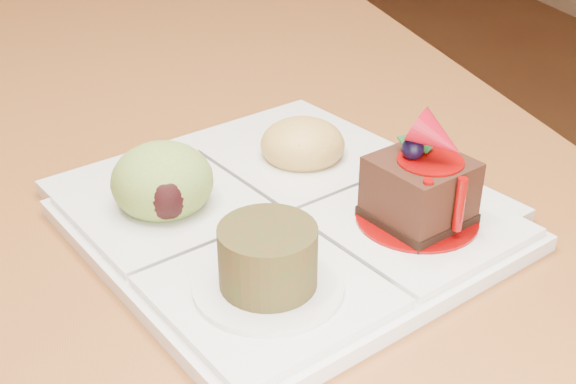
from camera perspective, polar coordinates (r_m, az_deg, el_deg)
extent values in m
cube|color=brown|center=(0.86, -19.00, 5.79)|extent=(1.00, 1.80, 0.04)
cylinder|color=brown|center=(1.81, -2.52, 6.86)|extent=(0.06, 0.06, 0.71)
cube|color=silver|center=(0.56, 0.00, -2.60)|extent=(0.37, 0.37, 0.01)
cube|color=silver|center=(0.55, 10.09, -2.47)|extent=(0.17, 0.17, 0.01)
cube|color=silver|center=(0.47, -1.55, -7.88)|extent=(0.17, 0.17, 0.01)
cube|color=silver|center=(0.57, -9.70, -1.12)|extent=(0.17, 0.17, 0.01)
cube|color=silver|center=(0.64, 1.15, 2.70)|extent=(0.17, 0.17, 0.01)
cylinder|color=#710404|center=(0.55, 10.13, -2.09)|extent=(0.09, 0.09, 0.00)
cube|color=black|center=(0.54, 10.16, -1.81)|extent=(0.08, 0.08, 0.01)
cube|color=black|center=(0.53, 10.39, 0.49)|extent=(0.08, 0.08, 0.04)
cylinder|color=#710404|center=(0.52, 10.60, 2.54)|extent=(0.05, 0.05, 0.00)
sphere|color=black|center=(0.52, 9.82, 3.40)|extent=(0.02, 0.02, 0.02)
cone|color=maroon|center=(0.51, 11.76, 4.19)|extent=(0.05, 0.05, 0.04)
cube|color=#104319|center=(0.53, 10.39, 3.76)|extent=(0.02, 0.02, 0.01)
cube|color=#104319|center=(0.53, 9.54, 3.77)|extent=(0.01, 0.02, 0.01)
cylinder|color=#710404|center=(0.50, 10.79, -1.38)|extent=(0.01, 0.01, 0.05)
cylinder|color=#710404|center=(0.51, 13.42, -0.97)|extent=(0.01, 0.01, 0.04)
cylinder|color=#710404|center=(0.53, 6.93, 0.37)|extent=(0.01, 0.01, 0.04)
cylinder|color=silver|center=(0.47, -1.56, -7.40)|extent=(0.10, 0.10, 0.00)
cylinder|color=#422713|center=(0.46, -1.60, -5.11)|extent=(0.06, 0.06, 0.04)
cylinder|color=#43200E|center=(0.45, -1.63, -3.57)|extent=(0.05, 0.05, 0.00)
ellipsoid|color=olive|center=(0.56, -9.89, 0.85)|extent=(0.08, 0.08, 0.06)
ellipsoid|color=black|center=(0.54, -9.56, -0.42)|extent=(0.04, 0.03, 0.03)
ellipsoid|color=#C09045|center=(0.63, 1.16, 3.77)|extent=(0.07, 0.07, 0.04)
cube|color=orange|center=(0.64, 2.47, 4.71)|extent=(0.02, 0.02, 0.02)
cube|color=#3B791A|center=(0.64, 1.39, 4.49)|extent=(0.02, 0.02, 0.02)
cube|color=orange|center=(0.64, 0.35, 4.55)|extent=(0.02, 0.02, 0.02)
cube|color=#3B791A|center=(0.63, -0.06, 4.30)|extent=(0.02, 0.02, 0.02)
cube|color=orange|center=(0.62, -0.15, 3.94)|extent=(0.02, 0.02, 0.02)
cube|color=#3B791A|center=(0.61, 0.81, 3.60)|extent=(0.02, 0.02, 0.02)
cube|color=orange|center=(0.61, 2.22, 3.47)|extent=(0.02, 0.02, 0.02)
cube|color=#3B791A|center=(0.62, 2.99, 3.93)|extent=(0.02, 0.02, 0.01)
cube|color=silver|center=(0.59, -0.92, -0.74)|extent=(0.38, 0.38, 0.01)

